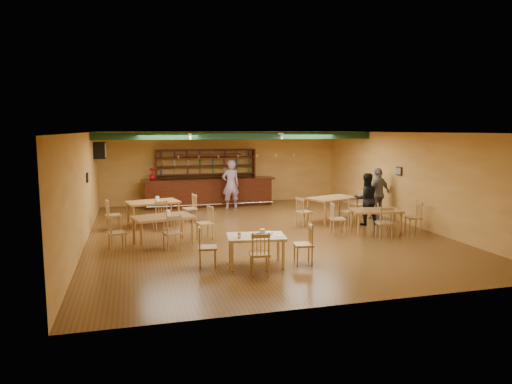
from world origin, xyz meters
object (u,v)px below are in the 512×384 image
object	(u,v)px
dining_table_b	(332,209)
patron_right_a	(366,199)
bar_counter	(209,192)
near_table	(256,251)
dining_table_a	(153,213)
patron_bar	(231,185)
dining_table_d	(376,221)
dining_table_c	(163,230)

from	to	relation	value
dining_table_b	patron_right_a	xyz separation A→B (m)	(0.80, -0.80, 0.44)
bar_counter	near_table	xyz separation A→B (m)	(-0.29, -8.45, -0.22)
dining_table_a	patron_bar	world-z (taller)	patron_bar
dining_table_b	dining_table_d	xyz separation A→B (m)	(0.50, -1.99, -0.05)
dining_table_d	patron_right_a	xyz separation A→B (m)	(0.30, 1.19, 0.49)
dining_table_c	bar_counter	bearing A→B (deg)	54.60
dining_table_a	patron_right_a	size ratio (longest dim) A/B	0.95
dining_table_b	patron_right_a	distance (m)	1.21
near_table	patron_bar	size ratio (longest dim) A/B	0.68
dining_table_b	dining_table_c	xyz separation A→B (m)	(-5.74, -1.72, -0.02)
dining_table_a	dining_table_c	size ratio (longest dim) A/B	1.03
dining_table_c	patron_right_a	distance (m)	6.63
dining_table_d	near_table	bearing A→B (deg)	-142.48
patron_right_a	dining_table_a	bearing A→B (deg)	-7.92
bar_counter	dining_table_a	distance (m)	4.08
bar_counter	patron_right_a	size ratio (longest dim) A/B	3.16
dining_table_b	dining_table_d	size ratio (longest dim) A/B	1.14
dining_table_d	dining_table_c	bearing A→B (deg)	-172.77
dining_table_a	dining_table_b	xyz separation A→B (m)	(5.89, -0.85, 0.01)
dining_table_c	dining_table_b	bearing A→B (deg)	1.87
dining_table_c	patron_bar	world-z (taller)	patron_bar
patron_right_a	dining_table_c	bearing A→B (deg)	13.95
dining_table_a	patron_right_a	world-z (taller)	patron_right_a
dining_table_b	patron_right_a	bearing A→B (deg)	-64.81
dining_table_b	patron_bar	distance (m)	4.40
dining_table_c	near_table	bearing A→B (deg)	-67.94
dining_table_a	patron_bar	xyz separation A→B (m)	(3.09, 2.50, 0.56)
patron_bar	patron_right_a	bearing A→B (deg)	124.49
patron_bar	patron_right_a	size ratio (longest dim) A/B	1.13
patron_right_a	bar_counter	bearing A→B (deg)	-42.99
bar_counter	dining_table_b	xyz separation A→B (m)	(3.53, -4.17, -0.16)
bar_counter	dining_table_c	xyz separation A→B (m)	(-2.21, -5.89, -0.18)
patron_bar	patron_right_a	distance (m)	5.49
dining_table_a	near_table	xyz separation A→B (m)	(2.07, -5.13, -0.05)
dining_table_a	dining_table_c	xyz separation A→B (m)	(0.15, -2.57, -0.01)
bar_counter	dining_table_d	size ratio (longest dim) A/B	3.73
dining_table_c	dining_table_d	world-z (taller)	dining_table_c
bar_counter	dining_table_d	world-z (taller)	bar_counter
bar_counter	dining_table_d	distance (m)	7.37
dining_table_b	dining_table_d	bearing A→B (deg)	-95.59
patron_bar	bar_counter	bearing A→B (deg)	-55.12
dining_table_b	dining_table_c	distance (m)	6.00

